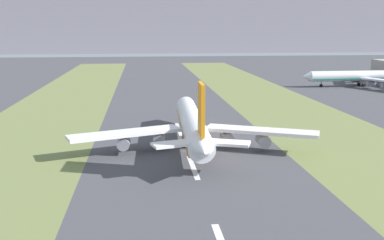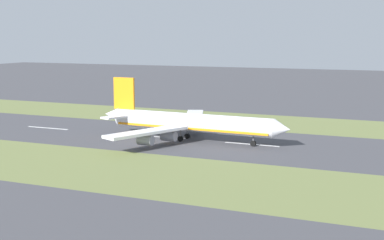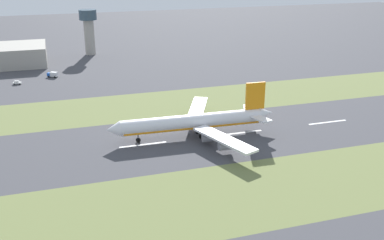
# 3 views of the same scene
# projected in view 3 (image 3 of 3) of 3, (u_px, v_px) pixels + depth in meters

# --- Properties ---
(ground_plane) EXTENTS (800.00, 800.00, 0.00)m
(ground_plane) POSITION_uv_depth(u_px,v_px,m) (207.00, 137.00, 176.55)
(ground_plane) COLOR #424247
(grass_median_west) EXTENTS (40.00, 600.00, 0.01)m
(grass_median_west) POSITION_uv_depth(u_px,v_px,m) (256.00, 192.00, 136.33)
(grass_median_west) COLOR olive
(grass_median_west) RESTS_ON ground
(grass_median_east) EXTENTS (40.00, 600.00, 0.01)m
(grass_median_east) POSITION_uv_depth(u_px,v_px,m) (177.00, 102.00, 216.77)
(grass_median_east) COLOR olive
(grass_median_east) RESTS_ON ground
(centreline_dash_near) EXTENTS (1.20, 18.00, 0.01)m
(centreline_dash_near) POSITION_uv_depth(u_px,v_px,m) (327.00, 122.00, 191.60)
(centreline_dash_near) COLOR silver
(centreline_dash_near) RESTS_ON ground
(centreline_dash_mid) EXTENTS (1.20, 18.00, 0.01)m
(centreline_dash_mid) POSITION_uv_depth(u_px,v_px,m) (241.00, 133.00, 180.52)
(centreline_dash_mid) COLOR silver
(centreline_dash_mid) RESTS_ON ground
(centreline_dash_far) EXTENTS (1.20, 18.00, 0.01)m
(centreline_dash_far) POSITION_uv_depth(u_px,v_px,m) (143.00, 145.00, 169.44)
(centreline_dash_far) COLOR silver
(centreline_dash_far) RESTS_ON ground
(airplane_main_jet) EXTENTS (64.09, 67.16, 20.20)m
(airplane_main_jet) POSITION_uv_depth(u_px,v_px,m) (197.00, 122.00, 175.11)
(airplane_main_jet) COLOR white
(airplane_main_jet) RESTS_ON ground
(control_tower) EXTENTS (12.00, 12.00, 31.04)m
(control_tower) POSITION_uv_depth(u_px,v_px,m) (89.00, 27.00, 310.99)
(control_tower) COLOR #A39E93
(control_tower) RESTS_ON ground
(service_truck) EXTENTS (5.12, 6.23, 3.10)m
(service_truck) POSITION_uv_depth(u_px,v_px,m) (53.00, 74.00, 259.54)
(service_truck) COLOR #1E51B2
(service_truck) RESTS_ON ground
(apron_car) EXTENTS (2.68, 4.66, 2.03)m
(apron_car) POSITION_uv_depth(u_px,v_px,m) (17.00, 83.00, 245.79)
(apron_car) COLOR white
(apron_car) RESTS_ON ground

